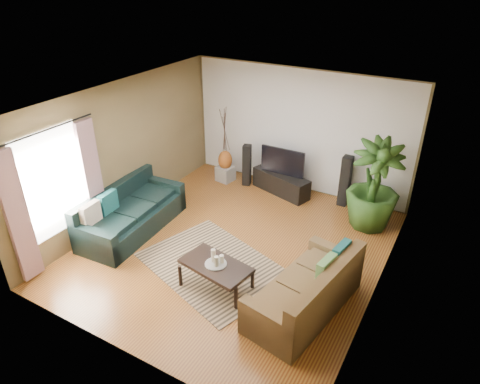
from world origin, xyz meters
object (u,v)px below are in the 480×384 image
Objects in this scene: sofa_right at (305,286)px; tv_stand at (281,183)px; sofa_left at (132,210)px; potted_plant at (374,185)px; vase at (225,160)px; television at (282,161)px; coffee_table at (216,276)px; speaker_right at (345,181)px; speaker_left at (247,165)px; side_table at (147,199)px; pedestal at (225,173)px.

tv_stand is at bearing -140.08° from sofa_right.
potted_plant is (3.89, 2.40, 0.45)m from sofa_left.
sofa_right is 4.44m from vase.
potted_plant reaches higher than sofa_right.
television reaches higher than vase.
coffee_table is (-1.38, -0.24, -0.20)m from sofa_right.
potted_plant is at bearing 71.57° from coffee_table.
television is 0.91× the size of speaker_right.
speaker_left is (-1.30, 3.36, 0.26)m from coffee_table.
speaker_right reaches higher than tv_stand.
sofa_right is 4.07m from side_table.
pedestal is at bearing 172.56° from speaker_left.
speaker_right is at bearing -51.24° from sofa_left.
speaker_right is at bearing 5.66° from vase.
pedestal is at bearing 128.88° from coffee_table.
television reaches higher than tv_stand.
tv_stand is (-0.45, 3.39, 0.00)m from coffee_table.
television is at bearing -37.12° from sofa_left.
sofa_left is 3.68m from sofa_right.
speaker_right is 2.80m from pedestal.
television is 2.10m from potted_plant.
side_table reaches higher than coffee_table.
speaker_right reaches higher than sofa_left.
sofa_right reaches higher than side_table.
potted_plant is (2.06, -0.37, 0.65)m from tv_stand.
potted_plant reaches higher than tv_stand.
speaker_left is at bearing 120.87° from coffee_table.
sofa_left is at bearing -106.69° from tv_stand.
coffee_table is 1.10× the size of television.
vase is (0.44, 2.67, 0.09)m from sofa_left.
sofa_left is 4.35m from speaker_right.
potted_plant is at bearing -4.53° from pedestal.
sofa_right is at bearing 19.47° from coffee_table.
television is 1.39m from speaker_right.
speaker_left is at bearing 7.49° from vase.
vase is at bearing 0.00° from pedestal.
tv_stand is 0.89m from speaker_left.
coffee_table is 2.27× the size of side_table.
speaker_left is at bearing 58.64° from side_table.
vase is (0.00, 0.00, 0.34)m from pedestal.
pedestal is 0.34m from vase.
speaker_right is at bearing 141.47° from potted_plant.
speaker_right is 0.63× the size of potted_plant.
sofa_right is 1.45× the size of tv_stand.
pedestal is at bearing 0.00° from vase.
vase is at bearing -13.20° from sofa_left.
television is 1.41m from vase.
pedestal is (-1.39, -0.12, -0.57)m from television.
speaker_right reaches higher than speaker_left.
side_table is at bearing -118.79° from tv_stand.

